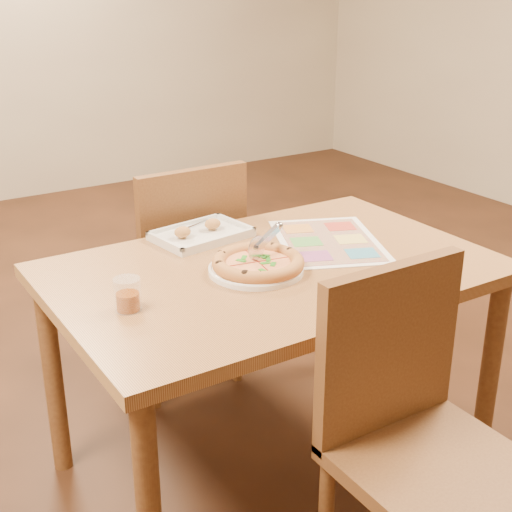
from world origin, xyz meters
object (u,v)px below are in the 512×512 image
chair_far (183,251)px  plate (256,270)px  dining_table (273,292)px  pizza (258,263)px  menu (328,241)px  chair_near (411,406)px  glass_tumbler (128,296)px  pizza_cutter (264,240)px  appetizer_tray (201,234)px

chair_far → plate: bearing=83.7°
dining_table → pizza: 0.13m
dining_table → menu: (0.26, 0.07, 0.09)m
chair_far → plate: (-0.07, -0.61, 0.16)m
chair_far → menu: 0.61m
chair_far → menu: (0.26, -0.53, 0.16)m
dining_table → chair_near: chair_near is taller
glass_tumbler → menu: size_ratio=0.20×
pizza → dining_table: bearing=14.8°
dining_table → glass_tumbler: 0.50m
chair_near → pizza_cutter: bearing=92.4°
dining_table → pizza_cutter: size_ratio=9.17×
chair_near → glass_tumbler: (-0.48, 0.55, 0.19)m
dining_table → chair_near: bearing=-90.0°
appetizer_tray → chair_far: bearing=76.0°
pizza_cutter → menu: 0.31m
pizza_cutter → appetizer_tray: 0.32m
dining_table → pizza: (-0.06, -0.02, 0.11)m
glass_tumbler → chair_near: bearing=-49.0°
pizza_cutter → menu: (0.29, 0.06, -0.08)m
glass_tumbler → chair_far: bearing=53.5°
menu → appetizer_tray: bearing=143.1°
appetizer_tray → pizza_cutter: bearing=-81.9°
plate → menu: 0.34m
plate → glass_tumbler: size_ratio=3.17×
pizza → pizza_cutter: 0.07m
chair_far → pizza: bearing=84.2°
chair_far → dining_table: bearing=90.0°
chair_far → menu: size_ratio=1.06×
dining_table → plate: size_ratio=4.67×
plate → appetizer_tray: (-0.00, 0.34, 0.01)m
appetizer_tray → chair_near: bearing=-85.7°
dining_table → pizza: bearing=-165.2°
dining_table → glass_tumbler: bearing=-174.2°
plate → glass_tumbler: 0.42m
chair_near → chair_far: 1.20m
pizza → menu: bearing=15.2°
plate → pizza_cutter: pizza_cutter is taller
glass_tumbler → appetizer_tray: bearing=42.0°
dining_table → glass_tumbler: (-0.48, -0.05, 0.12)m
pizza → pizza_cutter: (0.04, 0.03, 0.05)m
pizza_cutter → menu: pizza_cutter is taller
chair_far → glass_tumbler: (-0.48, -0.65, 0.19)m
chair_far → glass_tumbler: size_ratio=5.35×
chair_far → pizza_cutter: bearing=87.6°
chair_far → appetizer_tray: (-0.07, -0.28, 0.17)m
dining_table → chair_far: 0.61m
plate → pizza: (0.01, -0.00, 0.02)m
chair_near → plate: bearing=96.6°
plate → glass_tumbler: bearing=-175.1°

